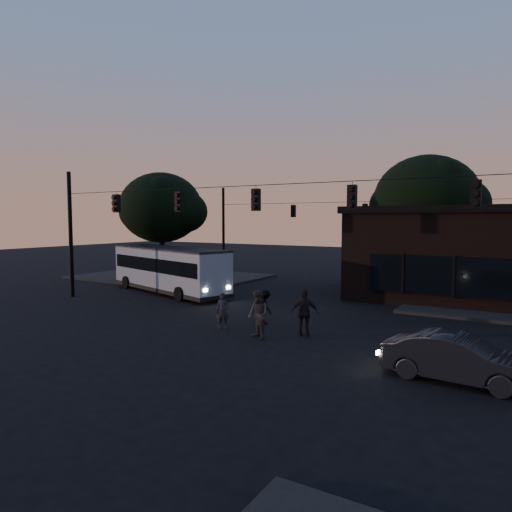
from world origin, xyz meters
The scene contains 13 objects.
ground centered at (0.00, 0.00, 0.00)m, with size 120.00×120.00×0.00m, color black.
sidewalk_far_left centered at (-14.00, 14.00, 0.07)m, with size 14.00×10.00×0.15m, color black.
building centered at (9.00, 15.97, 2.71)m, with size 15.40×10.41×5.40m.
tree_behind centered at (4.00, 22.00, 6.19)m, with size 7.60×7.60×9.43m.
tree_left centered at (-14.00, 13.00, 5.57)m, with size 6.40×6.40×8.30m.
signal_rig_near centered at (0.00, 4.00, 4.45)m, with size 26.24×0.30×7.50m.
signal_rig_far centered at (0.00, 20.00, 4.20)m, with size 26.24×0.30×7.50m.
bus centered at (-8.94, 8.09, 1.62)m, with size 10.53×5.30×2.90m.
car centered at (9.06, 0.16, 0.69)m, with size 1.45×4.17×1.37m, color black.
pedestrian_a centered at (-0.41, 1.91, 0.78)m, with size 0.57×0.37×1.56m, color black.
pedestrian_b centered at (1.70, 1.31, 0.95)m, with size 0.93×0.72×1.91m, color #312E2C.
pedestrian_c centered at (3.08, 2.64, 0.94)m, with size 1.10×0.46×1.88m, color black.
pedestrian_d centered at (0.67, 3.68, 0.77)m, with size 1.00×0.57×1.55m, color black.
Camera 1 is at (10.64, -13.79, 4.66)m, focal length 32.00 mm.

